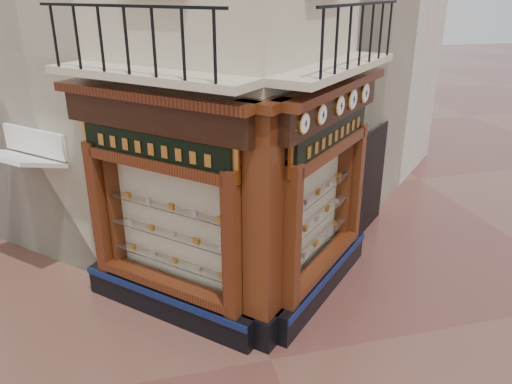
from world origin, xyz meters
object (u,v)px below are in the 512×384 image
object	(u,v)px
clock_e	(365,93)
corner_pilaster	(263,234)
clock_a	(304,123)
clock_c	(339,106)
signboard_left	(154,148)
clock_b	(321,115)
clock_d	(352,99)
signboard_right	(332,135)
awning	(37,271)

from	to	relation	value
clock_e	corner_pilaster	bearing A→B (deg)	171.64
clock_a	clock_c	xyz separation A→B (m)	(0.94, 0.94, 0.00)
clock_e	signboard_left	xyz separation A→B (m)	(-3.82, -0.74, -0.52)
clock_b	clock_c	size ratio (longest dim) A/B	0.95
clock_d	signboard_right	bearing A→B (deg)	168.07
clock_a	awning	distance (m)	6.61
clock_d	signboard_right	distance (m)	0.75
signboard_left	signboard_right	xyz separation A→B (m)	(2.92, -0.00, 0.00)
clock_b	clock_c	distance (m)	0.72
corner_pilaster	signboard_right	xyz separation A→B (m)	(1.46, 1.01, 1.15)
clock_c	clock_d	world-z (taller)	clock_d
corner_pilaster	signboard_left	world-z (taller)	corner_pilaster
awning	clock_c	bearing A→B (deg)	-158.05
clock_a	clock_c	world-z (taller)	clock_c
signboard_right	clock_e	bearing A→B (deg)	-5.47
awning	signboard_right	world-z (taller)	signboard_right
clock_c	awning	size ratio (longest dim) A/B	0.19
awning	signboard_right	size ratio (longest dim) A/B	0.78
corner_pilaster	awning	xyz separation A→B (m)	(-3.92, 3.21, -1.95)
clock_a	awning	xyz separation A→B (m)	(-4.48, 3.24, -3.62)
clock_e	signboard_left	world-z (taller)	clock_e
clock_d	signboard_left	size ratio (longest dim) A/B	0.17
clock_b	signboard_left	bearing A→B (deg)	120.83
clock_b	clock_d	bearing A→B (deg)	0.00
clock_d	awning	xyz separation A→B (m)	(-5.82, 1.90, -3.62)
clock_e	awning	distance (m)	7.39
clock_b	clock_c	xyz separation A→B (m)	(0.51, 0.51, 0.00)
corner_pilaster	awning	world-z (taller)	corner_pilaster
awning	signboard_left	size ratio (longest dim) A/B	0.77
corner_pilaster	clock_e	size ratio (longest dim) A/B	10.84
clock_b	signboard_right	distance (m)	0.93
corner_pilaster	clock_e	bearing A→B (deg)	-8.36
signboard_right	corner_pilaster	bearing A→B (deg)	169.75
corner_pilaster	signboard_right	bearing A→B (deg)	-10.25
clock_c	signboard_right	world-z (taller)	clock_c
clock_a	signboard_left	xyz separation A→B (m)	(-2.03, 1.05, -0.52)
clock_b	signboard_left	xyz separation A→B (m)	(-2.46, 0.62, -0.52)
clock_b	awning	size ratio (longest dim) A/B	0.19
clock_d	signboard_left	xyz separation A→B (m)	(-3.37, -0.29, -0.52)
corner_pilaster	clock_a	bearing A→B (deg)	-48.53
clock_b	clock_d	size ratio (longest dim) A/B	0.86
clock_b	clock_c	bearing A→B (deg)	0.00
clock_a	signboard_left	world-z (taller)	clock_a
clock_a	signboard_right	world-z (taller)	clock_a
clock_b	signboard_left	size ratio (longest dim) A/B	0.14
signboard_right	clock_b	bearing A→B (deg)	-171.80
clock_e	signboard_right	distance (m)	1.27
clock_c	awning	bearing A→B (deg)	111.95
clock_a	clock_e	world-z (taller)	clock_e
clock_c	signboard_right	bearing A→B (deg)	66.53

